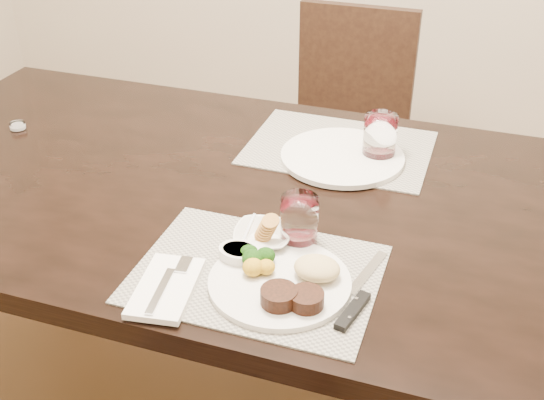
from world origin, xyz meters
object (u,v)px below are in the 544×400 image
(steak_knife, at_px, (356,301))
(far_plate, at_px, (342,157))
(cracker_bowl, at_px, (263,236))
(chair_far, at_px, (346,123))
(dinner_plate, at_px, (286,281))
(wine_glass_near, at_px, (299,223))

(steak_knife, bearing_deg, far_plate, 119.30)
(steak_knife, xyz_separation_m, cracker_bowl, (-0.22, 0.13, 0.01))
(chair_far, height_order, far_plate, chair_far)
(chair_far, bearing_deg, cracker_bowl, -85.80)
(chair_far, xyz_separation_m, steak_knife, (0.31, -1.25, 0.26))
(dinner_plate, distance_m, cracker_bowl, 0.15)
(wine_glass_near, bearing_deg, far_plate, 90.27)
(chair_far, relative_size, dinner_plate, 3.36)
(chair_far, xyz_separation_m, dinner_plate, (0.17, -1.25, 0.27))
(steak_knife, relative_size, far_plate, 0.83)
(dinner_plate, height_order, wine_glass_near, wine_glass_near)
(dinner_plate, height_order, cracker_bowl, cracker_bowl)
(dinner_plate, bearing_deg, chair_far, 90.40)
(far_plate, bearing_deg, steak_knife, -73.50)
(steak_knife, bearing_deg, wine_glass_near, 148.68)
(far_plate, bearing_deg, chair_far, 101.62)
(cracker_bowl, bearing_deg, steak_knife, -29.39)
(chair_far, bearing_deg, far_plate, -78.38)
(steak_knife, relative_size, cracker_bowl, 1.88)
(dinner_plate, height_order, steak_knife, dinner_plate)
(dinner_plate, relative_size, far_plate, 0.88)
(steak_knife, xyz_separation_m, wine_glass_near, (-0.15, 0.15, 0.04))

